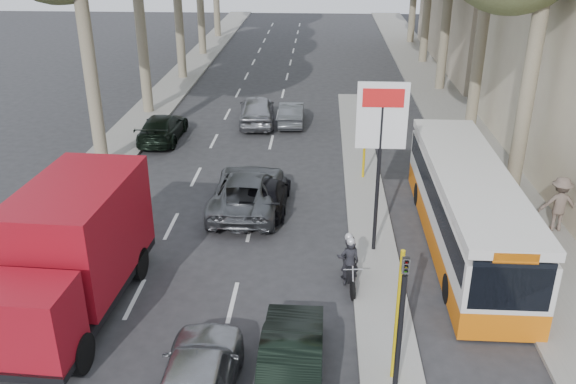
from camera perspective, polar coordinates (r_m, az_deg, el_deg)
name	(u,v)px	position (r m, az deg, el deg)	size (l,w,h in m)	color
ground	(257,349)	(15.79, -2.89, -14.45)	(120.00, 120.00, 0.00)	#28282B
sidewalk_right	(437,93)	(39.18, 13.76, 9.01)	(3.20, 70.00, 0.12)	gray
median_left	(182,78)	(42.50, -9.93, 10.49)	(2.40, 64.00, 0.12)	gray
traffic_island	(363,179)	(25.29, 7.00, 1.25)	(1.50, 26.00, 0.16)	gray
billboard	(380,145)	(18.40, 8.62, 4.39)	(1.50, 12.10, 5.60)	yellow
traffic_light_island	(402,305)	(13.16, 10.64, -10.32)	(0.16, 0.41, 3.60)	black
silver_hatchback	(197,379)	(13.96, -8.53, -16.95)	(1.71, 4.26, 1.45)	#999BA1
dark_hatchback	(292,355)	(14.53, 0.37, -14.99)	(1.41, 4.04, 1.33)	black
queue_car_a	(247,191)	(22.45, -3.84, 0.14)	(2.41, 5.22, 1.45)	#4B4E52
queue_car_b	(266,194)	(22.49, -2.09, -0.18)	(1.63, 4.01, 1.16)	black
queue_car_c	(257,110)	(32.10, -2.93, 7.68)	(1.79, 4.44, 1.51)	gray
queue_car_d	(291,113)	(32.07, 0.32, 7.38)	(1.25, 3.58, 1.18)	#4F5357
queue_car_e	(163,128)	(30.23, -11.66, 5.91)	(1.78, 4.39, 1.27)	black
red_truck	(71,251)	(17.15, -19.61, -5.21)	(2.80, 6.64, 3.48)	black
city_bus	(466,206)	(20.37, 16.35, -1.25)	(2.34, 10.38, 2.73)	#D2620B
motorcycle	(349,261)	(17.97, 5.72, -6.44)	(0.74, 1.89, 1.61)	black
pedestrian_near	(526,231)	(20.38, 21.42, -3.39)	(1.02, 0.50, 1.75)	#3A314A
pedestrian_far	(559,204)	(22.48, 24.03, -1.02)	(1.24, 0.55, 1.92)	#69584E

